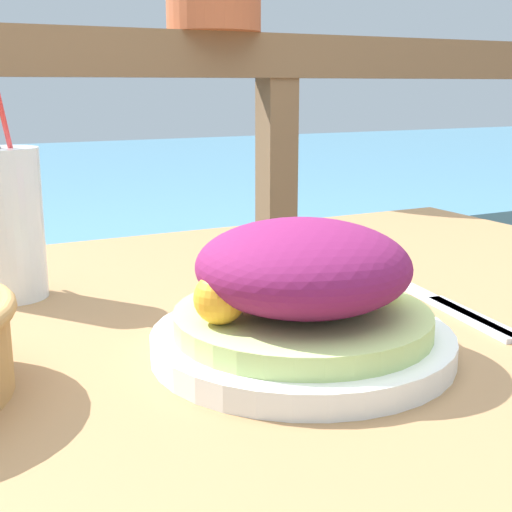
# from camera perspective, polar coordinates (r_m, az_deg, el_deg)

# --- Properties ---
(patio_table) EXTENTS (1.10, 0.87, 0.74)m
(patio_table) POSITION_cam_1_polar(r_m,az_deg,el_deg) (0.70, 2.01, -12.88)
(patio_table) COLOR #997047
(patio_table) RESTS_ON ground_plane
(railing_fence) EXTENTS (2.80, 0.08, 1.05)m
(railing_fence) POSITION_cam_1_polar(r_m,az_deg,el_deg) (1.43, -14.63, 5.21)
(railing_fence) COLOR brown
(railing_fence) RESTS_ON ground_plane
(salad_plate) EXTENTS (0.25, 0.25, 0.11)m
(salad_plate) POSITION_cam_1_polar(r_m,az_deg,el_deg) (0.57, 3.75, -3.42)
(salad_plate) COLOR white
(salad_plate) RESTS_ON patio_table
(drink_glass) EXTENTS (0.07, 0.08, 0.25)m
(drink_glass) POSITION_cam_1_polar(r_m,az_deg,el_deg) (0.76, -19.22, 2.50)
(drink_glass) COLOR silver
(drink_glass) RESTS_ON patio_table
(fork) EXTENTS (0.04, 0.18, 0.00)m
(fork) POSITION_cam_1_polar(r_m,az_deg,el_deg) (0.71, 15.51, -4.18)
(fork) COLOR silver
(fork) RESTS_ON patio_table
(knife) EXTENTS (0.04, 0.18, 0.00)m
(knife) POSITION_cam_1_polar(r_m,az_deg,el_deg) (0.68, 18.35, -5.35)
(knife) COLOR silver
(knife) RESTS_ON patio_table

